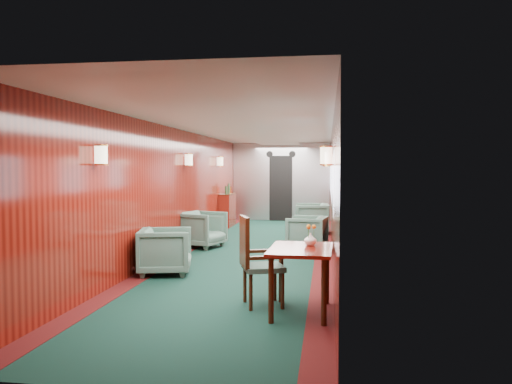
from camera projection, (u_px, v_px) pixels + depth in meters
room at (253, 168)px, 9.52m from camera, size 12.00×12.10×2.40m
bulkhead at (281, 182)px, 15.39m from camera, size 2.98×0.17×2.39m
windows_right at (331, 177)px, 9.57m from camera, size 0.02×8.60×0.80m
wall_sconces at (257, 160)px, 10.07m from camera, size 2.97×7.97×0.25m
dining_table at (301, 258)px, 5.60m from camera, size 0.72×1.01×0.74m
side_chair at (255, 257)px, 5.89m from camera, size 0.60×0.62×1.07m
credenza at (227, 210)px, 13.89m from camera, size 0.32×1.02×1.19m
flower_vase at (310, 239)px, 5.74m from camera, size 0.17×0.17×0.15m
armchair_left_near at (165, 251)px, 7.67m from camera, size 0.93×0.91×0.71m
armchair_left_far at (202, 229)px, 10.24m from camera, size 1.02×1.01×0.74m
armchair_right_near at (307, 233)px, 9.91m from camera, size 0.86×0.84×0.68m
armchair_right_far at (312, 218)px, 12.41m from camera, size 0.87×0.84×0.75m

